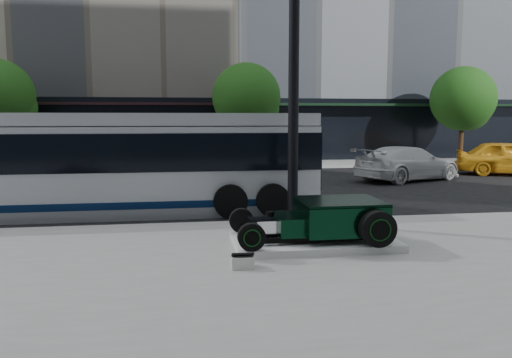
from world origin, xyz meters
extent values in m
plane|color=black|center=(0.00, 0.00, 0.00)|extent=(120.00, 120.00, 0.00)
cube|color=gray|center=(0.00, 14.00, 0.06)|extent=(70.00, 4.00, 0.12)
cube|color=black|center=(-10.00, 16.20, 2.00)|extent=(22.00, 0.50, 4.00)
cube|color=black|center=(13.00, 16.20, 2.00)|extent=(24.00, 0.50, 4.00)
cube|color=black|center=(-10.00, 15.60, 3.60)|extent=(22.00, 1.60, 0.15)
cube|color=black|center=(13.00, 15.60, 3.60)|extent=(24.00, 1.60, 0.15)
sphere|color=#1A380F|center=(-11.40, 13.30, 3.32)|extent=(2.60, 2.60, 2.60)
cylinder|color=black|center=(1.00, 13.00, 1.42)|extent=(0.28, 0.28, 2.60)
sphere|color=#1A380F|center=(1.00, 13.00, 3.92)|extent=(3.80, 3.80, 3.80)
sphere|color=#1A380F|center=(1.60, 13.30, 3.32)|extent=(2.60, 2.60, 2.60)
cylinder|color=black|center=(14.00, 13.00, 1.42)|extent=(0.28, 0.28, 2.60)
sphere|color=#1A380F|center=(14.00, 13.00, 3.92)|extent=(3.80, 3.80, 3.80)
sphere|color=#1A380F|center=(14.60, 13.30, 3.32)|extent=(2.60, 2.60, 2.60)
cube|color=silver|center=(0.03, -4.76, 0.20)|extent=(3.40, 1.80, 0.15)
cube|color=black|center=(0.03, -5.21, 0.37)|extent=(3.00, 0.08, 0.10)
cube|color=black|center=(0.03, -4.31, 0.37)|extent=(3.00, 0.08, 0.10)
cube|color=black|center=(0.58, -4.76, 0.72)|extent=(1.70, 1.45, 0.62)
cube|color=black|center=(0.58, -4.76, 1.05)|extent=(1.70, 1.45, 0.06)
cube|color=black|center=(-0.52, -4.76, 0.60)|extent=(0.55, 1.05, 0.38)
cube|color=silver|center=(-1.07, -4.76, 0.55)|extent=(0.55, 0.55, 0.34)
cylinder|color=black|center=(-0.92, -4.76, 0.82)|extent=(0.18, 0.18, 0.10)
cylinder|color=black|center=(-1.42, -4.76, 0.43)|extent=(0.06, 1.55, 0.06)
cylinder|color=black|center=(1.08, -5.61, 0.63)|extent=(0.72, 0.24, 0.72)
cylinder|color=black|center=(1.08, -5.74, 0.63)|extent=(0.37, 0.02, 0.37)
torus|color=#0A3C12|center=(1.08, -5.75, 0.63)|extent=(0.44, 0.02, 0.44)
cylinder|color=black|center=(1.08, -3.91, 0.63)|extent=(0.72, 0.24, 0.72)
cylinder|color=black|center=(1.08, -3.79, 0.63)|extent=(0.37, 0.02, 0.37)
torus|color=#0A3C12|center=(1.08, -3.78, 0.63)|extent=(0.44, 0.02, 0.44)
cylinder|color=black|center=(-1.42, -5.54, 0.54)|extent=(0.54, 0.16, 0.54)
cylinder|color=black|center=(-1.42, -5.63, 0.54)|extent=(0.28, 0.02, 0.28)
torus|color=#0A3C12|center=(-1.42, -5.64, 0.54)|extent=(0.34, 0.02, 0.34)
cylinder|color=black|center=(-1.42, -3.98, 0.54)|extent=(0.54, 0.16, 0.54)
cylinder|color=black|center=(-1.42, -3.90, 0.54)|extent=(0.28, 0.02, 0.28)
torus|color=#0A3C12|center=(-1.42, -3.89, 0.54)|extent=(0.34, 0.02, 0.34)
cube|color=silver|center=(-1.66, -6.10, 0.23)|extent=(0.41, 0.32, 0.22)
cube|color=black|center=(-1.66, -6.10, 0.35)|extent=(0.41, 0.30, 0.15)
cylinder|color=black|center=(0.11, -2.40, 4.50)|extent=(0.26, 0.26, 8.75)
cylinder|color=black|center=(0.11, -2.40, 0.23)|extent=(0.48, 0.48, 0.22)
cube|color=silver|center=(-4.76, 0.24, 1.27)|extent=(12.00, 2.55, 2.55)
cube|color=#081D45|center=(-4.76, 0.24, 0.42)|extent=(12.05, 2.60, 0.20)
cube|color=black|center=(-4.76, 0.24, 1.85)|extent=(12.05, 2.60, 1.05)
cube|color=silver|center=(-4.76, 0.24, 2.75)|extent=(12.00, 2.40, 0.35)
cube|color=black|center=(1.27, 0.24, 1.55)|extent=(0.06, 2.30, 1.70)
cylinder|color=black|center=(-1.36, -1.06, 0.48)|extent=(0.96, 0.28, 0.96)
cylinder|color=black|center=(-1.36, 1.54, 0.48)|extent=(0.96, 0.28, 0.96)
cylinder|color=black|center=(-0.16, -1.06, 0.48)|extent=(0.96, 0.28, 0.96)
cylinder|color=black|center=(-0.16, 1.54, 0.48)|extent=(0.96, 0.28, 0.96)
imported|color=silver|center=(7.37, 6.20, 0.77)|extent=(5.70, 4.04, 1.53)
imported|color=gold|center=(13.23, 7.33, 0.85)|extent=(5.35, 3.91, 1.69)
camera|label=1|loc=(-2.76, -14.73, 2.80)|focal=35.00mm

